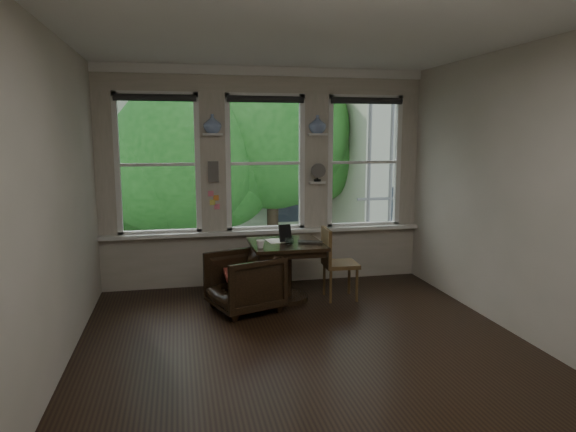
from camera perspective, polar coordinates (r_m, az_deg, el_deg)
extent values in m
plane|color=black|center=(5.40, 1.66, -13.78)|extent=(4.50, 4.50, 0.00)
plane|color=silver|center=(5.06, 1.82, 19.34)|extent=(4.50, 4.50, 0.00)
plane|color=beige|center=(7.21, -2.55, 4.28)|extent=(4.50, 0.00, 4.50)
plane|color=beige|center=(2.91, 12.39, -2.90)|extent=(4.50, 0.00, 4.50)
plane|color=beige|center=(4.99, -24.27, 1.40)|extent=(0.00, 4.50, 4.50)
plane|color=beige|center=(5.97, 23.24, 2.58)|extent=(0.00, 4.50, 4.50)
cube|color=white|center=(7.00, -8.38, 8.97)|extent=(0.26, 0.16, 0.03)
cube|color=white|center=(7.25, 3.28, 9.05)|extent=(0.26, 0.16, 0.03)
cube|color=#59544F|center=(7.05, -8.30, 4.90)|extent=(0.14, 0.06, 0.28)
imported|color=white|center=(7.00, -8.41, 10.11)|extent=(0.24, 0.24, 0.25)
imported|color=white|center=(7.25, 3.29, 10.15)|extent=(0.24, 0.24, 0.25)
imported|color=black|center=(6.21, -4.91, -7.29)|extent=(0.98, 0.97, 0.70)
cube|color=maroon|center=(6.19, -4.92, -6.42)|extent=(0.45, 0.45, 0.06)
imported|color=black|center=(6.41, 2.45, -2.99)|extent=(0.36, 0.30, 0.02)
imported|color=white|center=(6.16, -3.08, -3.12)|extent=(0.12, 0.12, 0.10)
imported|color=white|center=(6.35, 0.19, -2.80)|extent=(0.12, 0.12, 0.09)
cube|color=black|center=(6.51, -0.32, -1.91)|extent=(0.17, 0.10, 0.22)
cube|color=silver|center=(6.56, -1.35, -2.78)|extent=(0.25, 0.32, 0.00)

